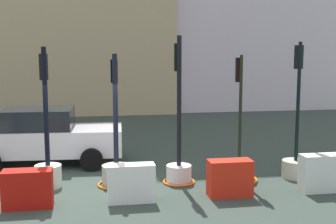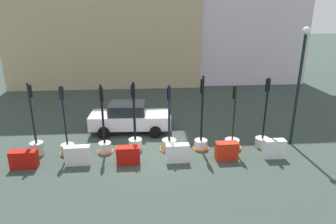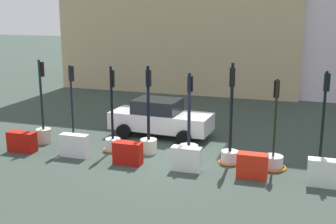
# 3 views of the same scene
# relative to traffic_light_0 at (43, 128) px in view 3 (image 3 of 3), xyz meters

# --- Properties ---
(ground_plane) EXTENTS (120.00, 120.00, 0.00)m
(ground_plane) POSITION_rel_traffic_light_0_xyz_m (5.45, -0.38, -0.66)
(ground_plane) COLOR #33413A
(traffic_light_0) EXTENTS (0.63, 0.63, 3.49)m
(traffic_light_0) POSITION_rel_traffic_light_0_xyz_m (0.00, 0.00, 0.00)
(traffic_light_0) COLOR #BBB8A4
(traffic_light_0) RESTS_ON ground_plane
(traffic_light_1) EXTENTS (0.84, 0.84, 3.33)m
(traffic_light_1) POSITION_rel_traffic_light_0_xyz_m (1.42, -0.03, -0.14)
(traffic_light_1) COLOR #A8ACA1
(traffic_light_1) RESTS_ON ground_plane
(traffic_light_2) EXTENTS (0.79, 0.79, 3.35)m
(traffic_light_2) POSITION_rel_traffic_light_0_xyz_m (3.17, -0.00, -0.10)
(traffic_light_2) COLOR silver
(traffic_light_2) RESTS_ON ground_plane
(traffic_light_3) EXTENTS (0.64, 0.64, 3.40)m
(traffic_light_3) POSITION_rel_traffic_light_0_xyz_m (4.63, 0.15, 0.03)
(traffic_light_3) COLOR silver
(traffic_light_3) RESTS_ON ground_plane
(traffic_light_4) EXTENTS (0.94, 0.94, 3.24)m
(traffic_light_4) POSITION_rel_traffic_light_0_xyz_m (6.28, 0.02, -0.12)
(traffic_light_4) COLOR #B1AE9E
(traffic_light_4) RESTS_ON ground_plane
(traffic_light_5) EXTENTS (0.82, 0.82, 3.67)m
(traffic_light_5) POSITION_rel_traffic_light_0_xyz_m (7.84, 0.01, 0.01)
(traffic_light_5) COLOR silver
(traffic_light_5) RESTS_ON ground_plane
(traffic_light_6) EXTENTS (0.96, 0.96, 3.20)m
(traffic_light_6) POSITION_rel_traffic_light_0_xyz_m (9.38, -0.08, -0.23)
(traffic_light_6) COLOR silver
(traffic_light_6) RESTS_ON ground_plane
(traffic_light_7) EXTENTS (0.70, 0.70, 3.53)m
(traffic_light_7) POSITION_rel_traffic_light_0_xyz_m (10.94, -0.02, -0.04)
(traffic_light_7) COLOR #AEB3A0
(traffic_light_7) RESTS_ON ground_plane
(construction_barrier_0) EXTENTS (1.13, 0.46, 0.79)m
(construction_barrier_0) POSITION_rel_traffic_light_0_xyz_m (-0.16, -1.26, -0.26)
(construction_barrier_0) COLOR #AF130B
(construction_barrier_0) RESTS_ON ground_plane
(construction_barrier_1) EXTENTS (1.10, 0.39, 0.87)m
(construction_barrier_1) POSITION_rel_traffic_light_0_xyz_m (2.12, -1.15, -0.22)
(construction_barrier_1) COLOR silver
(construction_barrier_1) RESTS_ON ground_plane
(construction_barrier_2) EXTENTS (1.04, 0.47, 0.82)m
(construction_barrier_2) POSITION_rel_traffic_light_0_xyz_m (4.34, -1.26, -0.25)
(construction_barrier_2) COLOR #B7140D
(construction_barrier_2) RESTS_ON ground_plane
(construction_barrier_3) EXTENTS (1.05, 0.40, 0.85)m
(construction_barrier_3) POSITION_rel_traffic_light_0_xyz_m (6.54, -1.25, -0.23)
(construction_barrier_3) COLOR white
(construction_barrier_3) RESTS_ON ground_plane
(construction_barrier_4) EXTENTS (1.01, 0.46, 0.84)m
(construction_barrier_4) POSITION_rel_traffic_light_0_xyz_m (8.80, -1.20, -0.23)
(construction_barrier_4) COLOR red
(construction_barrier_4) RESTS_ON ground_plane
(construction_barrier_5) EXTENTS (0.99, 0.43, 0.89)m
(construction_barrier_5) POSITION_rel_traffic_light_0_xyz_m (11.04, -1.20, -0.21)
(construction_barrier_5) COLOR silver
(construction_barrier_5) RESTS_ON ground_plane
(car_white_van) EXTENTS (4.50, 2.25, 1.64)m
(car_white_van) POSITION_rel_traffic_light_0_xyz_m (4.29, 2.48, 0.15)
(car_white_van) COLOR silver
(car_white_van) RESTS_ON ground_plane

